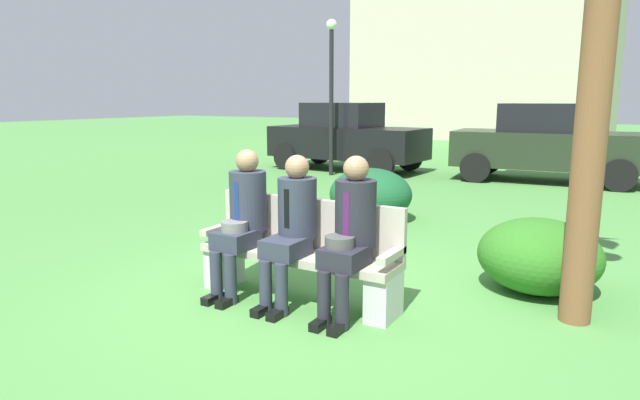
{
  "coord_description": "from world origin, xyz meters",
  "views": [
    {
      "loc": [
        2.54,
        -4.08,
        1.78
      ],
      "look_at": [
        0.03,
        0.24,
        0.85
      ],
      "focal_mm": 30.68,
      "sensor_mm": 36.0,
      "label": 1
    }
  ],
  "objects_px": {
    "shrub_mid_lawn": "(370,194)",
    "parked_car_near": "(346,137)",
    "seated_man_middle": "(292,222)",
    "building_backdrop": "(492,14)",
    "shrub_near_bench": "(323,229)",
    "street_lamp": "(331,81)",
    "seated_man_left": "(242,215)",
    "parked_car_far": "(546,143)",
    "park_bench": "(301,253)",
    "shrub_far_lawn": "(539,256)",
    "seated_man_right": "(350,229)"
  },
  "relations": [
    {
      "from": "shrub_near_bench",
      "to": "parked_car_far",
      "type": "distance_m",
      "value": 7.35
    },
    {
      "from": "shrub_near_bench",
      "to": "shrub_far_lawn",
      "type": "height_order",
      "value": "shrub_far_lawn"
    },
    {
      "from": "shrub_mid_lawn",
      "to": "parked_car_far",
      "type": "bearing_deg",
      "value": 72.85
    },
    {
      "from": "parked_car_near",
      "to": "street_lamp",
      "type": "distance_m",
      "value": 1.68
    },
    {
      "from": "parked_car_near",
      "to": "street_lamp",
      "type": "xyz_separation_m",
      "value": [
        0.14,
        -1.02,
        1.34
      ]
    },
    {
      "from": "shrub_mid_lawn",
      "to": "building_backdrop",
      "type": "bearing_deg",
      "value": 98.88
    },
    {
      "from": "seated_man_left",
      "to": "street_lamp",
      "type": "xyz_separation_m",
      "value": [
        -3.15,
        7.36,
        1.44
      ]
    },
    {
      "from": "shrub_mid_lawn",
      "to": "street_lamp",
      "type": "distance_m",
      "value": 5.19
    },
    {
      "from": "shrub_mid_lawn",
      "to": "parked_car_near",
      "type": "relative_size",
      "value": 0.31
    },
    {
      "from": "park_bench",
      "to": "seated_man_left",
      "type": "relative_size",
      "value": 1.41
    },
    {
      "from": "park_bench",
      "to": "building_backdrop",
      "type": "bearing_deg",
      "value": 99.68
    },
    {
      "from": "seated_man_left",
      "to": "parked_car_far",
      "type": "xyz_separation_m",
      "value": [
        1.36,
        8.78,
        0.1
      ]
    },
    {
      "from": "seated_man_right",
      "to": "shrub_far_lawn",
      "type": "bearing_deg",
      "value": 47.77
    },
    {
      "from": "park_bench",
      "to": "seated_man_right",
      "type": "distance_m",
      "value": 0.65
    },
    {
      "from": "seated_man_middle",
      "to": "building_backdrop",
      "type": "relative_size",
      "value": 0.11
    },
    {
      "from": "seated_man_middle",
      "to": "street_lamp",
      "type": "relative_size",
      "value": 0.37
    },
    {
      "from": "seated_man_right",
      "to": "building_backdrop",
      "type": "height_order",
      "value": "building_backdrop"
    },
    {
      "from": "seated_man_right",
      "to": "seated_man_middle",
      "type": "bearing_deg",
      "value": 179.63
    },
    {
      "from": "street_lamp",
      "to": "seated_man_left",
      "type": "bearing_deg",
      "value": -66.8
    },
    {
      "from": "shrub_mid_lawn",
      "to": "parked_car_near",
      "type": "bearing_deg",
      "value": 121.08
    },
    {
      "from": "park_bench",
      "to": "parked_car_far",
      "type": "xyz_separation_m",
      "value": [
        0.81,
        8.65,
        0.42
      ]
    },
    {
      "from": "seated_man_middle",
      "to": "street_lamp",
      "type": "xyz_separation_m",
      "value": [
        -3.69,
        7.35,
        1.44
      ]
    },
    {
      "from": "park_bench",
      "to": "seated_man_middle",
      "type": "height_order",
      "value": "seated_man_middle"
    },
    {
      "from": "parked_car_near",
      "to": "street_lamp",
      "type": "bearing_deg",
      "value": -82.34
    },
    {
      "from": "seated_man_middle",
      "to": "parked_car_near",
      "type": "bearing_deg",
      "value": 114.57
    },
    {
      "from": "seated_man_middle",
      "to": "shrub_far_lawn",
      "type": "distance_m",
      "value": 2.32
    },
    {
      "from": "seated_man_right",
      "to": "shrub_far_lawn",
      "type": "height_order",
      "value": "seated_man_right"
    },
    {
      "from": "parked_car_near",
      "to": "seated_man_right",
      "type": "bearing_deg",
      "value": -62.33
    },
    {
      "from": "seated_man_left",
      "to": "seated_man_middle",
      "type": "distance_m",
      "value": 0.54
    },
    {
      "from": "parked_car_near",
      "to": "shrub_far_lawn",
      "type": "bearing_deg",
      "value": -51.05
    },
    {
      "from": "parked_car_near",
      "to": "street_lamp",
      "type": "relative_size",
      "value": 1.13
    },
    {
      "from": "seated_man_middle",
      "to": "parked_car_far",
      "type": "bearing_deg",
      "value": 84.66
    },
    {
      "from": "seated_man_left",
      "to": "seated_man_middle",
      "type": "height_order",
      "value": "seated_man_left"
    },
    {
      "from": "park_bench",
      "to": "building_backdrop",
      "type": "distance_m",
      "value": 23.98
    },
    {
      "from": "shrub_far_lawn",
      "to": "street_lamp",
      "type": "xyz_separation_m",
      "value": [
        -5.51,
        5.97,
        1.83
      ]
    },
    {
      "from": "shrub_near_bench",
      "to": "parked_car_near",
      "type": "xyz_separation_m",
      "value": [
        -3.23,
        6.78,
        0.57
      ]
    },
    {
      "from": "parked_car_far",
      "to": "shrub_near_bench",
      "type": "bearing_deg",
      "value": -101.14
    },
    {
      "from": "seated_man_middle",
      "to": "shrub_mid_lawn",
      "type": "relative_size",
      "value": 1.05
    },
    {
      "from": "park_bench",
      "to": "parked_car_far",
      "type": "bearing_deg",
      "value": 84.63
    },
    {
      "from": "seated_man_right",
      "to": "shrub_near_bench",
      "type": "height_order",
      "value": "seated_man_right"
    },
    {
      "from": "parked_car_far",
      "to": "seated_man_right",
      "type": "bearing_deg",
      "value": -91.67
    },
    {
      "from": "park_bench",
      "to": "shrub_far_lawn",
      "type": "height_order",
      "value": "park_bench"
    },
    {
      "from": "shrub_far_lawn",
      "to": "parked_car_far",
      "type": "bearing_deg",
      "value": 97.71
    },
    {
      "from": "seated_man_left",
      "to": "parked_car_far",
      "type": "distance_m",
      "value": 8.88
    },
    {
      "from": "seated_man_left",
      "to": "building_backdrop",
      "type": "distance_m",
      "value": 23.95
    },
    {
      "from": "shrub_near_bench",
      "to": "parked_car_near",
      "type": "distance_m",
      "value": 7.54
    },
    {
      "from": "park_bench",
      "to": "shrub_near_bench",
      "type": "height_order",
      "value": "park_bench"
    },
    {
      "from": "seated_man_left",
      "to": "shrub_mid_lawn",
      "type": "height_order",
      "value": "seated_man_left"
    },
    {
      "from": "shrub_near_bench",
      "to": "street_lamp",
      "type": "xyz_separation_m",
      "value": [
        -3.1,
        5.77,
        1.91
      ]
    },
    {
      "from": "seated_man_middle",
      "to": "shrub_far_lawn",
      "type": "relative_size",
      "value": 1.17
    }
  ]
}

